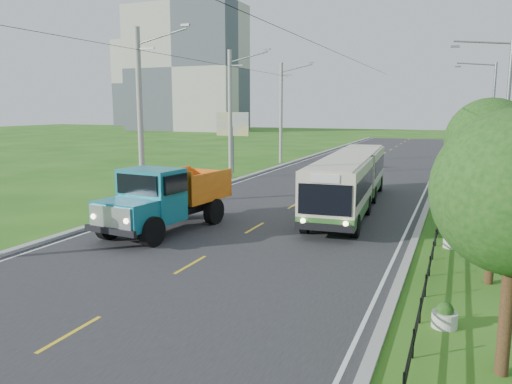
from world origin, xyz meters
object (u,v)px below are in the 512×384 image
Objects in this scene: tree_second at (499,174)px; tree_fifth at (481,135)px; planter_near at (451,241)px; bus at (350,177)px; tree_third at (490,146)px; billboard_left at (233,128)px; planter_front at (445,316)px; planter_far at (457,185)px; tree_back at (478,134)px; pole_mid at (231,114)px; dump_truck at (166,195)px; pole_far at (281,113)px; tree_fourth at (484,146)px; streetlight_mid at (503,121)px; planter_mid at (455,205)px; pole_near at (141,116)px; streetlight_far at (490,117)px.

tree_fifth is (0.00, 18.00, 0.33)m from tree_second.
bus is (-5.46, 6.30, 1.50)m from planter_near.
tree_second is 12.30m from bus.
tree_third is 1.15× the size of billboard_left.
planter_front is 24.00m from planter_far.
tree_third reaches higher than tree_back.
billboard_left is at bearing 124.84° from planter_front.
pole_mid is 18.18m from tree_fifth.
tree_third is 0.82× the size of dump_truck.
pole_mid is 3.47m from billboard_left.
dump_truck is (4.70, -28.94, -3.42)m from pole_far.
tree_fourth is 8.06× the size of planter_front.
dump_truck is at bearing -73.43° from billboard_left.
planter_front is at bearing -93.25° from tree_fifth.
tree_back reaches higher than planter_near.
planter_far is 0.13× the size of billboard_left.
pole_mid reaches higher than bus.
streetlight_mid is at bearing -86.30° from tree_back.
tree_third is 0.39× the size of bus.
pole_far is 1.72× the size of tree_fifth.
billboard_left is (-18.10, 10.00, 3.58)m from planter_mid.
billboard_left reaches higher than planter_far.
streetlight_mid is at bearing 86.21° from tree_second.
planter_front is at bearing -97.06° from tree_third.
pole_near is 1.72× the size of tree_fifth.
tree_second is 29.20m from billboard_left.
pole_mid is 1.67× the size of tree_third.
tree_third is at bearing -39.33° from billboard_left.
tree_fourth is at bearing 90.00° from tree_third.
planter_front is 8.00m from planter_near.
planter_near is 0.09× the size of dump_truck.
streetlight_far is at bearing 81.70° from planter_mid.
pole_mid is at bearing -90.00° from pole_far.
pole_near is at bearing -90.00° from pole_far.
pole_far is 1.92× the size of billboard_left.
tree_second is 18.00m from tree_fifth.
pole_mid is 14.93× the size of planter_mid.
pole_near is 21.31m from tree_fifth.
planter_far is (-2.04, 8.00, -4.62)m from streetlight_mid.
planter_near is 25.78m from billboard_left.
streetlight_far is at bearing 11.23° from billboard_left.
pole_mid is 1.82× the size of tree_back.
pole_far is 23.87m from bus.
tree_fifth reaches higher than tree_back.
tree_fourth is 0.74× the size of dump_truck.
streetlight_mid reaches higher than tree_back.
tree_fourth is at bearing -26.99° from billboard_left.
tree_fifth is 6.00m from tree_back.
planter_mid is at bearing 90.00° from planter_front.
planter_front is 0.04× the size of bus.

